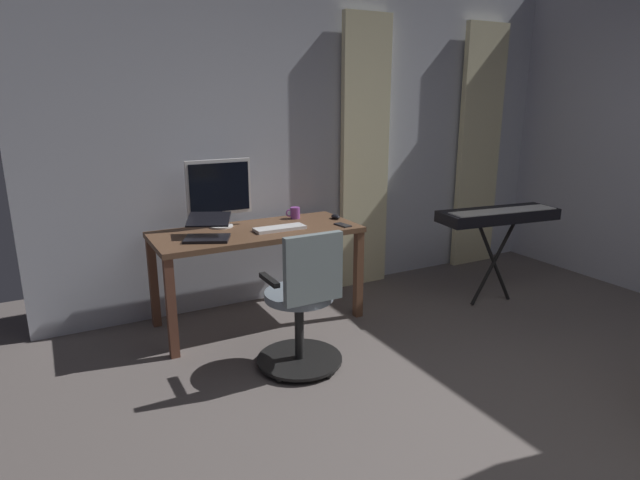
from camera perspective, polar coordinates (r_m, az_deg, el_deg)
back_room_partition at (r=4.67m, az=0.54°, el=11.50°), size 4.88×0.10×2.80m
curtain_left_panel at (r=5.63m, az=16.81°, el=9.44°), size 0.51×0.06×2.39m
curtain_right_panel at (r=4.77m, az=4.88°, el=9.08°), size 0.47×0.06×2.39m
desk at (r=4.01m, az=-6.84°, el=-0.16°), size 1.54×0.66×0.74m
office_chair at (r=3.34m, az=-1.84°, el=-7.22°), size 0.56×0.56×0.93m
computer_monitor at (r=4.06m, az=-10.85°, el=5.37°), size 0.50×0.18×0.51m
computer_keyboard at (r=3.96m, az=-4.37°, el=1.27°), size 0.39×0.14×0.02m
laptop at (r=3.78m, az=-12.05°, el=0.93°), size 0.41×0.42×0.16m
computer_mouse at (r=4.30m, az=1.69°, el=2.54°), size 0.06×0.10×0.04m
cell_phone_by_monitor at (r=4.08m, az=2.48°, el=1.64°), size 0.09×0.15×0.01m
mug_coffee at (r=4.31m, az=-2.76°, el=2.95°), size 0.12×0.08×0.09m
piano_keyboard at (r=4.56m, az=18.71°, el=2.36°), size 1.05×0.45×0.82m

